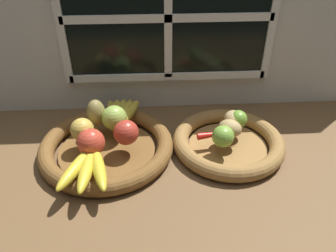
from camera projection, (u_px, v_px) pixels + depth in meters
ground_plane at (174, 162)px, 93.13cm from camera, size 140.00×90.00×3.00cm
back_wall at (168, 26)px, 101.05cm from camera, size 140.00×4.60×55.00cm
fruit_bowl_left at (107, 147)px, 93.21cm from camera, size 37.87×37.87×4.46cm
fruit_bowl_right at (228, 142)px, 94.91cm from camera, size 32.05×32.05×4.46cm
apple_red_front at (91, 142)px, 84.86cm from camera, size 7.32×7.32×7.32cm
apple_green_back at (114, 118)px, 94.46cm from camera, size 7.30×7.30×7.30cm
apple_golden_left at (82, 130)px, 90.31cm from camera, size 6.52×6.52×6.52cm
apple_red_right at (126, 132)px, 88.83cm from camera, size 6.93×6.93×6.93cm
pear_brown at (96, 113)px, 95.70cm from camera, size 6.33×6.92×8.33cm
banana_bunch_front at (88, 167)px, 80.19cm from camera, size 13.63×18.56×3.21cm
banana_bunch_back at (121, 113)px, 100.54cm from camera, size 12.17×16.74×3.11cm
potato_back at (234, 119)px, 96.38cm from camera, size 6.67×7.11×4.74cm
potato_large at (230, 128)px, 92.14cm from camera, size 8.37×7.83×4.97cm
lime_near at (223, 136)px, 88.13cm from camera, size 6.01×6.01×6.01cm
lime_far at (238, 119)px, 95.80cm from camera, size 5.28×5.28×5.28cm
chili_pepper at (222, 133)px, 92.69cm from camera, size 14.34×4.40×2.05cm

